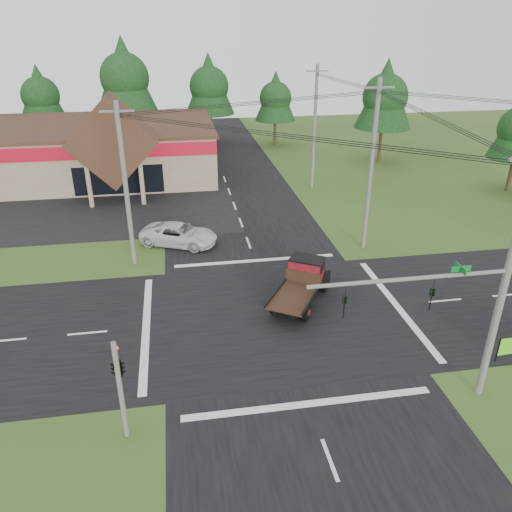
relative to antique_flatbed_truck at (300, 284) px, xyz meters
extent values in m
plane|color=#334C1B|center=(-1.64, -1.23, -1.18)|extent=(120.00, 120.00, 0.00)
cube|color=black|center=(-1.64, -1.23, -1.17)|extent=(12.00, 120.00, 0.02)
cube|color=black|center=(-1.64, -1.23, -1.17)|extent=(120.00, 12.00, 0.02)
cube|color=black|center=(-15.64, 17.77, -1.17)|extent=(28.00, 14.00, 0.02)
cube|color=#8D745F|center=(-17.64, 28.77, 1.32)|extent=(30.00, 15.00, 5.00)
cube|color=#392517|center=(-17.64, 28.77, 3.87)|extent=(30.40, 15.40, 0.30)
cube|color=maroon|center=(-17.64, 21.22, 2.92)|extent=(30.00, 0.12, 1.20)
cube|color=#392517|center=(-11.64, 20.27, 4.12)|extent=(7.78, 4.00, 7.78)
cylinder|color=#8D745F|center=(-13.84, 18.57, 0.82)|extent=(0.40, 0.40, 4.00)
cylinder|color=#8D745F|center=(-9.44, 18.57, 0.82)|extent=(0.40, 0.40, 4.00)
cube|color=black|center=(-11.64, 21.25, 0.32)|extent=(8.00, 0.08, 2.60)
cylinder|color=#595651|center=(5.86, -8.73, 2.32)|extent=(0.24, 0.24, 7.00)
cylinder|color=#595651|center=(1.86, -8.73, 4.82)|extent=(8.00, 0.16, 0.16)
imported|color=black|center=(2.86, -8.73, 3.82)|extent=(0.16, 0.20, 1.00)
imported|color=black|center=(-0.64, -8.73, 3.82)|extent=(0.16, 0.20, 1.00)
cube|color=#0C6626|center=(3.86, -8.73, 5.07)|extent=(0.80, 0.04, 0.22)
cylinder|color=#595651|center=(-9.14, -8.73, 1.02)|extent=(0.20, 0.20, 4.40)
imported|color=black|center=(-9.14, -8.53, 2.52)|extent=(0.53, 2.48, 1.00)
sphere|color=#FF0C0C|center=(-9.14, -8.38, 2.72)|extent=(0.18, 0.18, 0.18)
cylinder|color=#595651|center=(5.86, -8.73, 4.32)|extent=(0.30, 0.30, 11.00)
cylinder|color=#595651|center=(-9.64, 6.77, 4.07)|extent=(0.30, 0.30, 10.50)
cube|color=#595651|center=(-9.64, 6.77, 8.72)|extent=(2.00, 0.12, 0.12)
cylinder|color=#595651|center=(6.36, 6.77, 4.57)|extent=(0.30, 0.30, 11.50)
cube|color=#595651|center=(6.36, 6.77, 9.72)|extent=(2.00, 0.12, 0.12)
cylinder|color=#595651|center=(6.36, 20.77, 4.42)|extent=(0.30, 0.30, 11.20)
cube|color=#595651|center=(6.36, 20.77, 9.42)|extent=(2.00, 0.12, 0.12)
cylinder|color=#332316|center=(-21.64, 40.77, 0.57)|extent=(0.36, 0.36, 3.50)
cone|color=black|center=(-21.64, 40.77, 5.62)|extent=(5.60, 5.60, 6.60)
sphere|color=black|center=(-21.64, 40.77, 5.32)|extent=(4.40, 4.40, 4.40)
cylinder|color=#332316|center=(-11.64, 39.77, 1.09)|extent=(0.36, 0.36, 4.55)
cone|color=black|center=(-11.64, 39.77, 7.66)|extent=(7.28, 7.28, 8.58)
sphere|color=black|center=(-11.64, 39.77, 7.27)|extent=(5.72, 5.72, 5.72)
cylinder|color=#332316|center=(-1.64, 40.77, 0.74)|extent=(0.36, 0.36, 3.85)
cone|color=black|center=(-1.64, 40.77, 6.30)|extent=(6.16, 6.16, 7.26)
sphere|color=black|center=(-1.64, 40.77, 5.97)|extent=(4.84, 4.84, 4.84)
cylinder|color=#332316|center=(6.36, 38.77, 0.39)|extent=(0.36, 0.36, 3.15)
cone|color=black|center=(6.36, 38.77, 4.94)|extent=(5.04, 5.04, 5.94)
sphere|color=black|center=(6.36, 38.77, 4.67)|extent=(3.96, 3.96, 3.96)
cylinder|color=#332316|center=(16.36, 28.77, 0.74)|extent=(0.36, 0.36, 3.85)
cone|color=black|center=(16.36, 28.77, 6.30)|extent=(6.16, 6.16, 7.26)
sphere|color=black|center=(16.36, 28.77, 5.97)|extent=(4.84, 4.84, 4.84)
cylinder|color=#332316|center=(24.36, 16.77, 0.39)|extent=(0.36, 0.36, 3.15)
imported|color=silver|center=(-6.58, 9.40, -0.42)|extent=(6.03, 4.51, 1.52)
camera|label=1|loc=(-6.54, -23.99, 13.63)|focal=35.00mm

